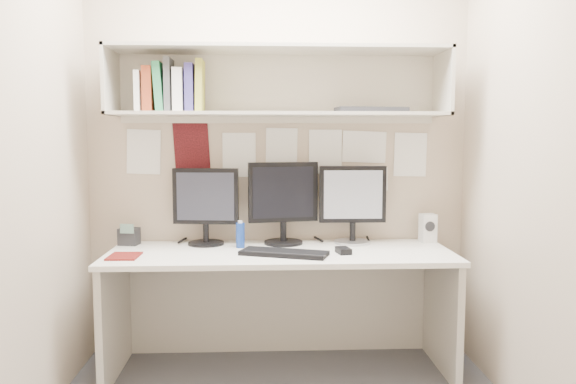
{
  "coord_description": "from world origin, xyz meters",
  "views": [
    {
      "loc": [
        -0.1,
        -2.58,
        1.39
      ],
      "look_at": [
        0.03,
        0.35,
        1.1
      ],
      "focal_mm": 35.0,
      "sensor_mm": 36.0,
      "label": 1
    }
  ],
  "objects_px": {
    "desk": "(280,311)",
    "keyboard": "(284,253)",
    "monitor_left": "(206,203)",
    "monitor_right": "(353,202)",
    "speaker": "(428,228)",
    "desk_phone": "(129,236)",
    "monitor_center": "(283,200)",
    "maroon_notebook": "(124,256)"
  },
  "relations": [
    {
      "from": "desk",
      "to": "keyboard",
      "type": "distance_m",
      "value": 0.4
    },
    {
      "from": "desk",
      "to": "monitor_left",
      "type": "distance_m",
      "value": 0.8
    },
    {
      "from": "monitor_right",
      "to": "speaker",
      "type": "xyz_separation_m",
      "value": [
        0.48,
        0.01,
        -0.17
      ]
    },
    {
      "from": "monitor_left",
      "to": "desk_phone",
      "type": "distance_m",
      "value": 0.51
    },
    {
      "from": "desk",
      "to": "keyboard",
      "type": "bearing_deg",
      "value": -82.46
    },
    {
      "from": "monitor_center",
      "to": "keyboard",
      "type": "height_order",
      "value": "monitor_center"
    },
    {
      "from": "desk_phone",
      "to": "monitor_center",
      "type": "bearing_deg",
      "value": 10.14
    },
    {
      "from": "desk",
      "to": "monitor_left",
      "type": "xyz_separation_m",
      "value": [
        -0.45,
        0.22,
        0.62
      ]
    },
    {
      "from": "keyboard",
      "to": "monitor_left",
      "type": "bearing_deg",
      "value": 163.14
    },
    {
      "from": "monitor_center",
      "to": "monitor_right",
      "type": "relative_size",
      "value": 1.05
    },
    {
      "from": "desk",
      "to": "desk_phone",
      "type": "bearing_deg",
      "value": 166.51
    },
    {
      "from": "monitor_center",
      "to": "maroon_notebook",
      "type": "relative_size",
      "value": 2.56
    },
    {
      "from": "monitor_right",
      "to": "speaker",
      "type": "height_order",
      "value": "monitor_right"
    },
    {
      "from": "desk",
      "to": "monitor_center",
      "type": "height_order",
      "value": "monitor_center"
    },
    {
      "from": "maroon_notebook",
      "to": "monitor_right",
      "type": "bearing_deg",
      "value": 16.8
    },
    {
      "from": "monitor_center",
      "to": "desk_phone",
      "type": "distance_m",
      "value": 0.98
    },
    {
      "from": "desk",
      "to": "maroon_notebook",
      "type": "bearing_deg",
      "value": -170.98
    },
    {
      "from": "keyboard",
      "to": "speaker",
      "type": "bearing_deg",
      "value": 40.28
    },
    {
      "from": "keyboard",
      "to": "maroon_notebook",
      "type": "bearing_deg",
      "value": -159.77
    },
    {
      "from": "monitor_right",
      "to": "speaker",
      "type": "distance_m",
      "value": 0.51
    },
    {
      "from": "monitor_right",
      "to": "maroon_notebook",
      "type": "xyz_separation_m",
      "value": [
        -1.33,
        -0.36,
        -0.26
      ]
    },
    {
      "from": "monitor_left",
      "to": "maroon_notebook",
      "type": "xyz_separation_m",
      "value": [
        -0.42,
        -0.36,
        -0.25
      ]
    },
    {
      "from": "keyboard",
      "to": "speaker",
      "type": "xyz_separation_m",
      "value": [
        0.92,
        0.35,
        0.08
      ]
    },
    {
      "from": "monitor_left",
      "to": "maroon_notebook",
      "type": "distance_m",
      "value": 0.6
    },
    {
      "from": "desk",
      "to": "monitor_left",
      "type": "height_order",
      "value": "monitor_left"
    },
    {
      "from": "desk",
      "to": "keyboard",
      "type": "height_order",
      "value": "keyboard"
    },
    {
      "from": "speaker",
      "to": "maroon_notebook",
      "type": "relative_size",
      "value": 0.91
    },
    {
      "from": "monitor_left",
      "to": "speaker",
      "type": "height_order",
      "value": "monitor_left"
    },
    {
      "from": "speaker",
      "to": "desk_phone",
      "type": "distance_m",
      "value": 1.87
    },
    {
      "from": "monitor_center",
      "to": "keyboard",
      "type": "distance_m",
      "value": 0.43
    },
    {
      "from": "keyboard",
      "to": "desk_phone",
      "type": "relative_size",
      "value": 3.56
    },
    {
      "from": "monitor_right",
      "to": "maroon_notebook",
      "type": "distance_m",
      "value": 1.4
    },
    {
      "from": "monitor_center",
      "to": "maroon_notebook",
      "type": "distance_m",
      "value": 1.0
    },
    {
      "from": "monitor_left",
      "to": "monitor_right",
      "type": "bearing_deg",
      "value": 6.29
    },
    {
      "from": "desk_phone",
      "to": "keyboard",
      "type": "bearing_deg",
      "value": -9.94
    },
    {
      "from": "desk",
      "to": "speaker",
      "type": "distance_m",
      "value": 1.07
    },
    {
      "from": "monitor_left",
      "to": "monitor_right",
      "type": "xyz_separation_m",
      "value": [
        0.91,
        -0.0,
        0.01
      ]
    },
    {
      "from": "monitor_center",
      "to": "monitor_right",
      "type": "bearing_deg",
      "value": -10.66
    },
    {
      "from": "speaker",
      "to": "maroon_notebook",
      "type": "xyz_separation_m",
      "value": [
        -1.81,
        -0.36,
        -0.08
      ]
    },
    {
      "from": "monitor_right",
      "to": "maroon_notebook",
      "type": "height_order",
      "value": "monitor_right"
    },
    {
      "from": "monitor_left",
      "to": "speaker",
      "type": "xyz_separation_m",
      "value": [
        1.39,
        0.01,
        -0.17
      ]
    },
    {
      "from": "monitor_left",
      "to": "desk_phone",
      "type": "relative_size",
      "value": 3.43
    }
  ]
}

